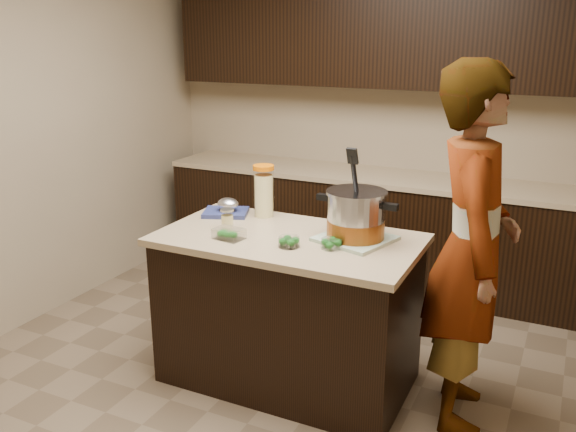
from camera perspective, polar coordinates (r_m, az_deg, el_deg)
name	(u,v)px	position (r m, az deg, el deg)	size (l,w,h in m)	color
ground_plane	(288,378)	(3.80, 0.00, -14.88)	(4.00, 4.00, 0.00)	brown
room_shell	(288,89)	(3.24, 0.00, 11.84)	(4.04, 4.04, 2.72)	tan
back_cabinets	(382,169)	(4.97, 8.77, 4.41)	(3.60, 0.63, 2.33)	black
island	(288,309)	(3.58, 0.00, -8.72)	(1.46, 0.81, 0.90)	black
dish_towel	(355,239)	(3.36, 6.31, -2.12)	(0.36, 0.36, 0.02)	#5A865E
stock_pot	(356,218)	(3.33, 6.37, -0.16)	(0.47, 0.35, 0.47)	#B7B7BC
lemonade_pitcher	(264,193)	(3.75, -2.28, 2.17)	(0.13, 0.13, 0.32)	#E9DA8E
mason_jar	(227,220)	(3.54, -5.71, -0.33)	(0.10, 0.10, 0.13)	#E9DA8E
broccoli_tub_left	(289,242)	(3.24, 0.10, -2.47)	(0.15, 0.15, 0.05)	silver
broccoli_tub_right	(331,244)	(3.23, 4.08, -2.64)	(0.13, 0.13, 0.05)	silver
broccoli_tub_rect	(229,234)	(3.38, -5.55, -1.71)	(0.17, 0.14, 0.06)	silver
blue_tray	(227,209)	(3.82, -5.75, 0.63)	(0.33, 0.30, 0.10)	navy
person	(471,250)	(3.21, 16.75, -3.08)	(0.69, 0.45, 1.89)	gray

